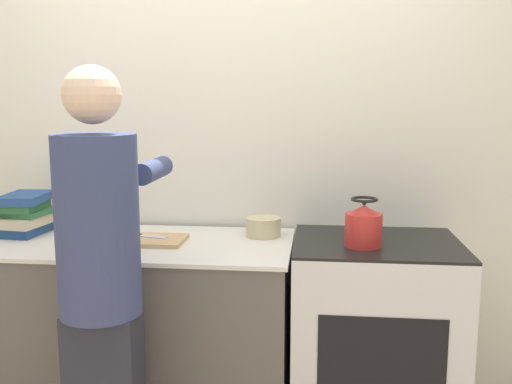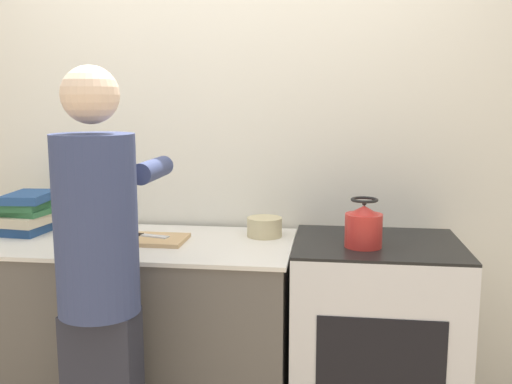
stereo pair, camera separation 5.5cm
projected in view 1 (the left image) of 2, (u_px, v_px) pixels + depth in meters
wall_back at (228, 146)px, 2.84m from camera, size 8.00×0.05×2.60m
counter at (139, 335)px, 2.63m from camera, size 1.41×0.67×0.90m
oven at (374, 345)px, 2.49m from camera, size 0.70×0.59×0.93m
person at (101, 276)px, 2.04m from camera, size 0.33×0.57×1.64m
cutting_board at (147, 240)px, 2.55m from camera, size 0.33×0.22×0.02m
knife at (144, 236)px, 2.57m from camera, size 0.21×0.08×0.01m
kettle at (364, 226)px, 2.32m from camera, size 0.15×0.15×0.20m
bowl_prep at (263, 227)px, 2.65m from camera, size 0.16×0.16×0.09m
canister_jar at (89, 211)px, 2.79m from camera, size 0.13×0.13×0.18m
book_stack at (25, 214)px, 2.69m from camera, size 0.24×0.30×0.19m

